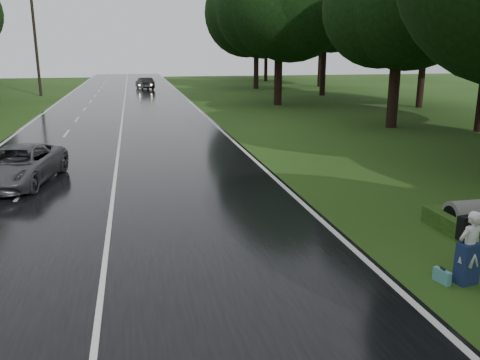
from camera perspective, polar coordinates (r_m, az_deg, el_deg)
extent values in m
plane|color=#274915|center=(10.48, -15.61, -12.39)|extent=(160.00, 160.00, 0.00)
cube|color=black|center=(29.71, -13.53, 5.36)|extent=(12.00, 140.00, 0.04)
cube|color=silver|center=(29.71, -13.54, 5.41)|extent=(0.12, 140.00, 0.01)
imported|color=#494B4E|center=(19.24, -24.06, 1.55)|extent=(3.08, 5.12, 1.33)
imported|color=black|center=(61.36, -10.87, 10.85)|extent=(2.22, 4.31, 1.35)
imported|color=silver|center=(11.19, 24.83, -7.06)|extent=(0.63, 0.48, 1.57)
cube|color=navy|center=(11.31, 24.64, -8.69)|extent=(0.49, 0.37, 0.88)
cube|color=black|center=(11.27, 24.52, -5.01)|extent=(0.39, 0.25, 0.50)
cube|color=teal|center=(11.26, 22.16, -10.19)|extent=(0.21, 0.42, 0.29)
cylinder|color=slate|center=(14.94, 25.25, -4.96)|extent=(1.56, 0.78, 0.78)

